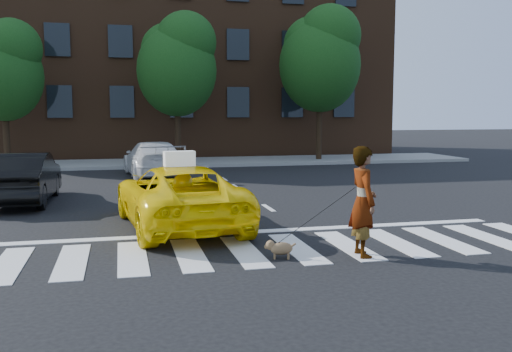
{
  "coord_description": "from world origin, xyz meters",
  "views": [
    {
      "loc": [
        -2.16,
        -9.89,
        2.54
      ],
      "look_at": [
        0.77,
        2.35,
        1.1
      ],
      "focal_mm": 40.0,
      "sensor_mm": 36.0,
      "label": 1
    }
  ],
  "objects_px": {
    "tree_right": "(321,55)",
    "black_sedan": "(23,178)",
    "woman": "(363,202)",
    "dog": "(279,248)",
    "tree_left": "(4,67)",
    "tree_mid": "(177,61)",
    "white_suv": "(153,159)",
    "taxi": "(179,196)"
  },
  "relations": [
    {
      "from": "tree_mid",
      "to": "black_sedan",
      "type": "xyz_separation_m",
      "value": [
        -5.31,
        -10.23,
        -4.15
      ]
    },
    {
      "from": "tree_right",
      "to": "taxi",
      "type": "relative_size",
      "value": 1.57
    },
    {
      "from": "white_suv",
      "to": "woman",
      "type": "relative_size",
      "value": 2.44
    },
    {
      "from": "tree_left",
      "to": "taxi",
      "type": "xyz_separation_m",
      "value": [
        6.04,
        -14.5,
        -3.76
      ]
    },
    {
      "from": "white_suv",
      "to": "tree_left",
      "type": "bearing_deg",
      "value": -42.18
    },
    {
      "from": "tree_left",
      "to": "tree_mid",
      "type": "xyz_separation_m",
      "value": [
        7.5,
        -0.0,
        0.41
      ]
    },
    {
      "from": "dog",
      "to": "tree_right",
      "type": "bearing_deg",
      "value": 84.67
    },
    {
      "from": "tree_left",
      "to": "white_suv",
      "type": "relative_size",
      "value": 1.38
    },
    {
      "from": "woman",
      "to": "tree_mid",
      "type": "bearing_deg",
      "value": 7.89
    },
    {
      "from": "tree_mid",
      "to": "black_sedan",
      "type": "bearing_deg",
      "value": -117.44
    },
    {
      "from": "tree_mid",
      "to": "black_sedan",
      "type": "height_order",
      "value": "tree_mid"
    },
    {
      "from": "tree_mid",
      "to": "dog",
      "type": "xyz_separation_m",
      "value": [
        -0.06,
        -17.61,
        -4.67
      ]
    },
    {
      "from": "taxi",
      "to": "dog",
      "type": "bearing_deg",
      "value": 108.15
    },
    {
      "from": "tree_left",
      "to": "taxi",
      "type": "distance_m",
      "value": 16.15
    },
    {
      "from": "dog",
      "to": "taxi",
      "type": "bearing_deg",
      "value": 130.71
    },
    {
      "from": "woman",
      "to": "black_sedan",
      "type": "bearing_deg",
      "value": 44.95
    },
    {
      "from": "black_sedan",
      "to": "white_suv",
      "type": "distance_m",
      "value": 6.87
    },
    {
      "from": "black_sedan",
      "to": "woman",
      "type": "height_order",
      "value": "woman"
    },
    {
      "from": "tree_left",
      "to": "woman",
      "type": "xyz_separation_m",
      "value": [
        8.9,
        -17.8,
        -3.47
      ]
    },
    {
      "from": "tree_left",
      "to": "dog",
      "type": "relative_size",
      "value": 11.84
    },
    {
      "from": "woman",
      "to": "dog",
      "type": "bearing_deg",
      "value": 86.32
    },
    {
      "from": "tree_left",
      "to": "woman",
      "type": "relative_size",
      "value": 3.35
    },
    {
      "from": "tree_mid",
      "to": "tree_right",
      "type": "xyz_separation_m",
      "value": [
        7.0,
        -0.0,
        0.41
      ]
    },
    {
      "from": "woman",
      "to": "dog",
      "type": "xyz_separation_m",
      "value": [
        -1.46,
        0.18,
        -0.78
      ]
    },
    {
      "from": "taxi",
      "to": "woman",
      "type": "bearing_deg",
      "value": 124.93
    },
    {
      "from": "tree_left",
      "to": "white_suv",
      "type": "xyz_separation_m",
      "value": [
        6.04,
        -4.54,
        -3.75
      ]
    },
    {
      "from": "tree_right",
      "to": "white_suv",
      "type": "bearing_deg",
      "value": -151.78
    },
    {
      "from": "tree_left",
      "to": "tree_mid",
      "type": "distance_m",
      "value": 7.51
    },
    {
      "from": "black_sedan",
      "to": "woman",
      "type": "xyz_separation_m",
      "value": [
        6.71,
        -7.57,
        0.26
      ]
    },
    {
      "from": "tree_left",
      "to": "woman",
      "type": "distance_m",
      "value": 20.2
    },
    {
      "from": "tree_mid",
      "to": "dog",
      "type": "bearing_deg",
      "value": -90.2
    },
    {
      "from": "tree_right",
      "to": "black_sedan",
      "type": "height_order",
      "value": "tree_right"
    },
    {
      "from": "taxi",
      "to": "dog",
      "type": "distance_m",
      "value": 3.45
    },
    {
      "from": "taxi",
      "to": "black_sedan",
      "type": "distance_m",
      "value": 5.75
    },
    {
      "from": "tree_right",
      "to": "taxi",
      "type": "xyz_separation_m",
      "value": [
        -8.46,
        -14.5,
        -4.58
      ]
    },
    {
      "from": "tree_mid",
      "to": "dog",
      "type": "height_order",
      "value": "tree_mid"
    },
    {
      "from": "tree_left",
      "to": "dog",
      "type": "height_order",
      "value": "tree_left"
    },
    {
      "from": "tree_left",
      "to": "tree_right",
      "type": "relative_size",
      "value": 0.84
    },
    {
      "from": "white_suv",
      "to": "woman",
      "type": "bearing_deg",
      "value": 96.9
    },
    {
      "from": "black_sedan",
      "to": "dog",
      "type": "xyz_separation_m",
      "value": [
        5.25,
        -7.39,
        -0.52
      ]
    },
    {
      "from": "tree_left",
      "to": "woman",
      "type": "bearing_deg",
      "value": -63.43
    },
    {
      "from": "tree_left",
      "to": "woman",
      "type": "height_order",
      "value": "tree_left"
    }
  ]
}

